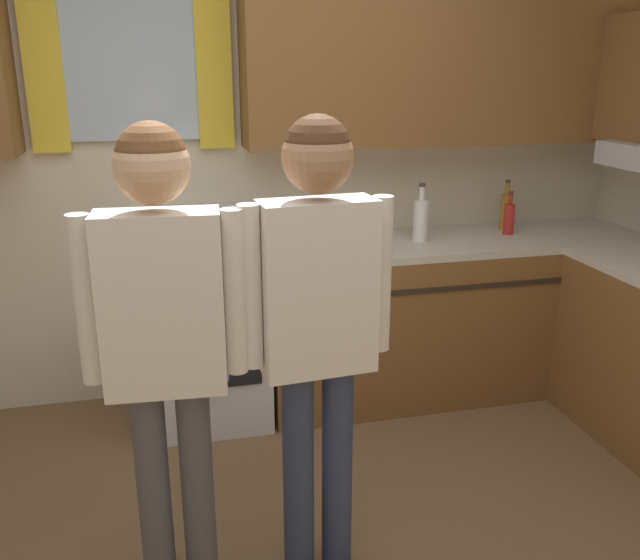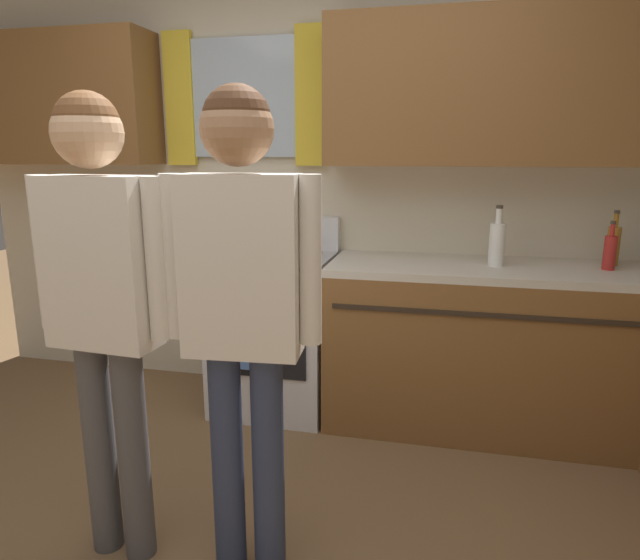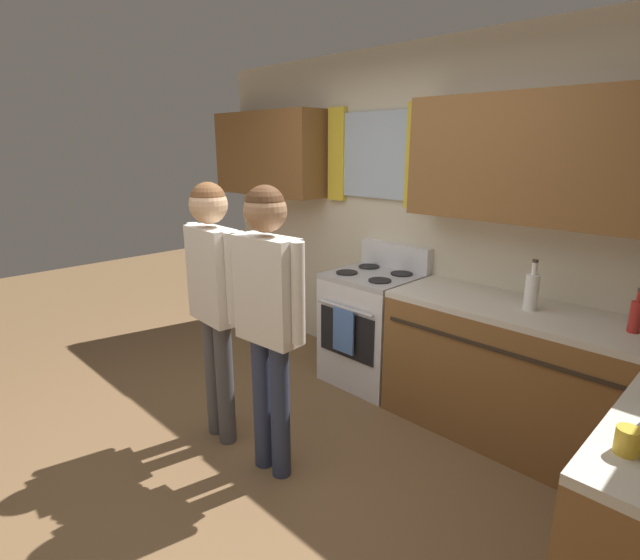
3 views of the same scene
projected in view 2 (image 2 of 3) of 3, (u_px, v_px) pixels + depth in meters
The scene contains 8 objects.
back_wall_unit at pixel (330, 147), 3.19m from camera, with size 4.60×0.42×2.60m.
kitchen_counter_run at pixel (604, 378), 2.56m from camera, with size 2.17×1.77×0.90m.
stove_oven at pixel (275, 329), 3.22m from camera, with size 0.65×0.67×1.10m.
bottle_oil_amber at pixel (613, 245), 2.85m from camera, with size 0.06×0.06×0.29m.
bottle_sauce_red at pixel (610, 251), 2.74m from camera, with size 0.06×0.06×0.25m.
bottle_milk_white at pixel (497, 243), 2.83m from camera, with size 0.08×0.08×0.31m.
adult_left at pixel (101, 281), 1.86m from camera, with size 0.51×0.23×1.66m.
adult_in_plaid at pixel (242, 286), 1.77m from camera, with size 0.52×0.23×1.67m.
Camera 2 is at (0.73, -1.40, 1.47)m, focal length 30.91 mm.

